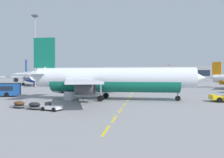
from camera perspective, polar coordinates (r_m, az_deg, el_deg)
name	(u,v)px	position (r m, az deg, el deg)	size (l,w,h in m)	color
ground	(217,93)	(67.56, 24.25, -3.12)	(400.00, 400.00, 0.00)	gray
apron_paint_markings	(133,92)	(63.92, 5.20, -3.26)	(8.00, 98.52, 0.01)	yellow
airliner_foreground	(111,79)	(44.53, -0.33, -0.07)	(34.68, 34.63, 12.20)	silver
airliner_far_center	(30,76)	(111.64, -19.52, 0.59)	(29.97, 32.17, 12.31)	white
fuel_service_truck	(65,86)	(64.48, -11.40, -1.78)	(5.54, 7.27, 3.14)	black
baggage_train	(35,105)	(34.51, -18.39, -6.17)	(8.63, 4.09, 1.14)	silver
uld_cargo_container	(70,96)	(45.26, -10.34, -4.06)	(1.86, 1.83, 1.60)	#B7BCC6
apron_light_mast_near	(35,43)	(88.08, -18.32, 8.35)	(1.80, 1.80, 25.96)	slate
terminal_satellite	(157,74)	(173.60, 10.87, 1.26)	(74.68, 22.76, 12.38)	gray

